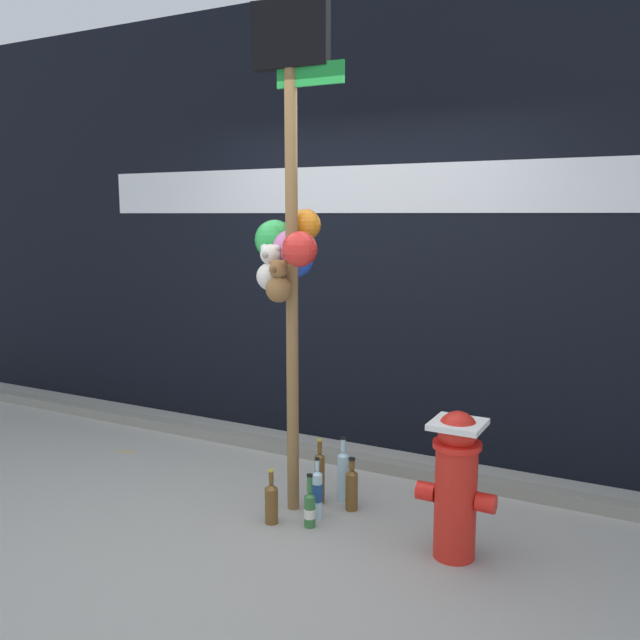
# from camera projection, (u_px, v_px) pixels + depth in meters

# --- Properties ---
(ground_plane) EXTENTS (14.00, 14.00, 0.00)m
(ground_plane) POSITION_uv_depth(u_px,v_px,m) (255.00, 525.00, 3.84)
(ground_plane) COLOR #9E9B93
(building_wall) EXTENTS (10.00, 0.21, 3.38)m
(building_wall) POSITION_uv_depth(u_px,v_px,m) (371.00, 225.00, 5.02)
(building_wall) COLOR black
(building_wall) RESTS_ON ground_plane
(curb_strip) EXTENTS (8.00, 0.12, 0.08)m
(curb_strip) POSITION_uv_depth(u_px,v_px,m) (339.00, 457.00, 4.81)
(curb_strip) COLOR gray
(curb_strip) RESTS_ON ground_plane
(memorial_post) EXTENTS (0.63, 0.53, 2.92)m
(memorial_post) POSITION_uv_depth(u_px,v_px,m) (289.00, 224.00, 3.86)
(memorial_post) COLOR olive
(memorial_post) RESTS_ON ground_plane
(fire_hydrant) EXTENTS (0.41, 0.26, 0.78)m
(fire_hydrant) POSITION_uv_depth(u_px,v_px,m) (456.00, 481.00, 3.44)
(fire_hydrant) COLOR red
(fire_hydrant) RESTS_ON ground_plane
(bottle_0) EXTENTS (0.07, 0.07, 0.31)m
(bottle_0) POSITION_uv_depth(u_px,v_px,m) (310.00, 508.00, 3.81)
(bottle_0) COLOR #337038
(bottle_0) RESTS_ON ground_plane
(bottle_1) EXTENTS (0.07, 0.07, 0.41)m
(bottle_1) POSITION_uv_depth(u_px,v_px,m) (343.00, 474.00, 4.15)
(bottle_1) COLOR #B2DBEA
(bottle_1) RESTS_ON ground_plane
(bottle_2) EXTENTS (0.06, 0.06, 0.37)m
(bottle_2) POSITION_uv_depth(u_px,v_px,m) (317.00, 493.00, 3.91)
(bottle_2) COLOR #B2DBEA
(bottle_2) RESTS_ON ground_plane
(bottle_3) EXTENTS (0.08, 0.08, 0.32)m
(bottle_3) POSITION_uv_depth(u_px,v_px,m) (271.00, 502.00, 3.86)
(bottle_3) COLOR brown
(bottle_3) RESTS_ON ground_plane
(bottle_4) EXTENTS (0.06, 0.06, 0.41)m
(bottle_4) POSITION_uv_depth(u_px,v_px,m) (320.00, 476.00, 4.12)
(bottle_4) COLOR brown
(bottle_4) RESTS_ON ground_plane
(bottle_5) EXTENTS (0.07, 0.07, 0.33)m
(bottle_5) POSITION_uv_depth(u_px,v_px,m) (352.00, 488.00, 4.03)
(bottle_5) COLOR brown
(bottle_5) RESTS_ON ground_plane
(litter_0) EXTENTS (0.06, 0.14, 0.01)m
(litter_0) POSITION_uv_depth(u_px,v_px,m) (444.00, 484.00, 4.42)
(litter_0) COLOR silver
(litter_0) RESTS_ON ground_plane
(litter_1) EXTENTS (0.05, 0.07, 0.01)m
(litter_1) POSITION_uv_depth(u_px,v_px,m) (534.00, 485.00, 4.41)
(litter_1) COLOR tan
(litter_1) RESTS_ON ground_plane
(litter_2) EXTENTS (0.14, 0.08, 0.01)m
(litter_2) POSITION_uv_depth(u_px,v_px,m) (126.00, 451.00, 5.04)
(litter_2) COLOR tan
(litter_2) RESTS_ON ground_plane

